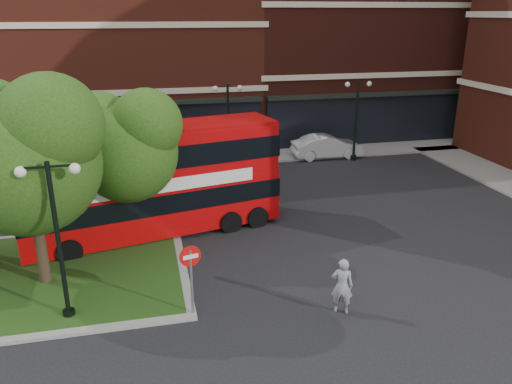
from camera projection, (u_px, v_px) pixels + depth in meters
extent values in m
plane|color=black|center=(247.00, 300.00, 16.23)|extent=(120.00, 120.00, 0.00)
cube|color=slate|center=(192.00, 160.00, 31.33)|extent=(44.00, 3.00, 0.12)
cube|color=maroon|center=(59.00, 40.00, 34.15)|extent=(26.00, 12.00, 14.00)
cube|color=#471911|center=(359.00, 24.00, 38.47)|extent=(18.00, 12.00, 16.00)
cube|color=gray|center=(3.00, 281.00, 17.27)|extent=(12.60, 7.60, 0.12)
cube|color=#19380F|center=(3.00, 280.00, 17.26)|extent=(12.00, 7.00, 0.15)
cylinder|color=#2D2116|center=(39.00, 233.00, 16.48)|extent=(0.36, 0.36, 3.92)
sphere|color=#1A4010|center=(27.00, 164.00, 15.67)|extent=(4.60, 4.60, 4.60)
sphere|color=#1A4010|center=(51.00, 126.00, 15.02)|extent=(3.22, 3.22, 3.22)
cylinder|color=#2D2116|center=(132.00, 205.00, 19.48)|extent=(0.36, 0.36, 3.47)
sphere|color=#1A4010|center=(128.00, 153.00, 18.77)|extent=(3.80, 3.80, 3.80)
sphere|color=#1A4010|center=(100.00, 130.00, 18.81)|extent=(2.85, 2.85, 2.85)
sphere|color=#1A4010|center=(146.00, 125.00, 18.20)|extent=(2.66, 2.66, 2.66)
cylinder|color=black|center=(59.00, 245.00, 14.40)|extent=(0.14, 0.14, 5.00)
cylinder|color=black|center=(69.00, 314.00, 15.20)|extent=(0.36, 0.36, 0.30)
cube|color=black|center=(47.00, 167.00, 13.60)|extent=(1.40, 0.06, 0.06)
sphere|color=#F2EACC|center=(20.00, 172.00, 13.49)|extent=(0.32, 0.32, 0.32)
sphere|color=#F2EACC|center=(75.00, 169.00, 13.78)|extent=(0.32, 0.32, 0.32)
cylinder|color=black|center=(228.00, 127.00, 29.09)|extent=(0.14, 0.14, 5.00)
cylinder|color=black|center=(229.00, 166.00, 29.89)|extent=(0.36, 0.36, 0.30)
cube|color=black|center=(228.00, 87.00, 28.30)|extent=(1.40, 0.06, 0.06)
sphere|color=#F2EACC|center=(215.00, 89.00, 28.18)|extent=(0.32, 0.32, 0.32)
sphere|color=#F2EACC|center=(240.00, 88.00, 28.48)|extent=(0.32, 0.32, 0.32)
cylinder|color=black|center=(356.00, 121.00, 30.79)|extent=(0.14, 0.14, 5.00)
cylinder|color=black|center=(353.00, 158.00, 31.59)|extent=(0.36, 0.36, 0.30)
cube|color=black|center=(359.00, 82.00, 29.99)|extent=(1.40, 0.06, 0.06)
sphere|color=#F2EACC|center=(348.00, 84.00, 29.88)|extent=(0.32, 0.32, 0.32)
sphere|color=#F2EACC|center=(369.00, 84.00, 30.17)|extent=(0.32, 0.32, 0.32)
cube|color=#AE0608|center=(154.00, 202.00, 20.66)|extent=(10.74, 4.55, 2.00)
cube|color=#AE0608|center=(151.00, 155.00, 19.98)|extent=(10.64, 4.50, 2.00)
cube|color=black|center=(150.00, 153.00, 19.94)|extent=(10.74, 4.55, 0.90)
cube|color=silver|center=(160.00, 187.00, 19.26)|extent=(7.69, 1.70, 0.52)
imported|color=gray|center=(342.00, 286.00, 15.29)|extent=(0.79, 0.67, 1.84)
imported|color=#A5A7AC|center=(89.00, 165.00, 28.00)|extent=(4.55, 2.22, 1.49)
imported|color=silver|center=(327.00, 146.00, 31.88)|extent=(4.50, 1.63, 1.47)
cylinder|color=slate|center=(192.00, 284.00, 15.01)|extent=(0.08, 0.08, 2.25)
cylinder|color=red|center=(190.00, 256.00, 14.70)|extent=(0.65, 0.19, 0.65)
cube|color=white|center=(190.00, 256.00, 14.70)|extent=(0.46, 0.14, 0.12)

